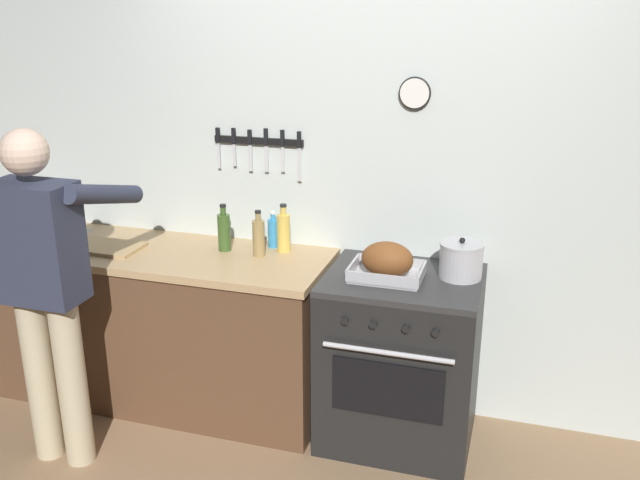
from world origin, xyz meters
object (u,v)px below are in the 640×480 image
Objects in this scene: bottle_dish_soap at (273,232)px; bottle_vinegar at (259,237)px; person_cook at (45,279)px; cutting_board at (108,247)px; bottle_cooking_oil at (284,232)px; roasting_pan at (387,262)px; bottle_olive_oil at (224,231)px; stock_pot at (461,260)px; stove at (400,359)px.

bottle_dish_soap is 0.82× the size of bottle_vinegar.
person_cook is 1.19m from bottle_dish_soap.
bottle_cooking_oil is at bearing 15.08° from cutting_board.
roasting_pan is 1.37× the size of bottle_olive_oil.
roasting_pan is at bearing -160.86° from stock_pot.
bottle_olive_oil is (-1.26, 0.02, 0.02)m from stock_pot.
stock_pot reaches higher than cutting_board.
bottle_cooking_oil is 0.14m from bottle_vinegar.
bottle_cooking_oil is (-0.68, 0.18, 0.56)m from stove.
stove is at bearing -16.83° from bottle_dish_soap.
bottle_cooking_oil is at bearing -48.61° from person_cook.
bottle_dish_soap is at bearing -44.19° from person_cook.
cutting_board is 1.78× the size of bottle_dish_soap.
roasting_pan is at bearing 1.13° from cutting_board.
roasting_pan is 0.65m from bottle_cooking_oil.
person_cook is at bearing -157.53° from stove.
bottle_vinegar is (0.82, 0.15, 0.09)m from cutting_board.
roasting_pan is at bearing -152.00° from stove.
bottle_dish_soap is at bearing 146.75° from bottle_cooking_oil.
cutting_board is at bearing 2.95° from person_cook.
bottle_cooking_oil reaches higher than cutting_board.
stove is at bearing -69.38° from person_cook.
bottle_vinegar is (0.21, -0.02, -0.00)m from bottle_olive_oil.
bottle_vinegar is at bearing -99.07° from bottle_dish_soap.
bottle_vinegar is at bearing 10.23° from cutting_board.
person_cook is at bearing -158.38° from stock_pot.
stove is 1.76m from person_cook.
stock_pot and bottle_dish_soap have the same top height.
stove is 3.64× the size of bottle_vinegar.
bottle_vinegar is (-0.79, 0.08, 0.55)m from stove.
stove is 2.56× the size of roasting_pan.
person_cook is 4.61× the size of cutting_board.
bottle_olive_oil reaches higher than bottle_vinegar.
bottle_cooking_oil is at bearing -33.25° from bottle_dish_soap.
stock_pot is at bearing -1.05° from bottle_olive_oil.
person_cook is at bearing -157.83° from roasting_pan.
bottle_dish_soap is (-0.69, 0.27, 0.00)m from roasting_pan.
bottle_cooking_oil reaches higher than roasting_pan.
stock_pot is at bearing -70.23° from person_cook.
bottle_dish_soap is 0.16m from bottle_vinegar.
stock_pot is at bearing -8.49° from bottle_dish_soap.
bottle_olive_oil is (-0.23, -0.13, 0.02)m from bottle_dish_soap.
roasting_pan is 0.98× the size of cutting_board.
person_cook reaches higher than cutting_board.
person_cook is 1.96m from stock_pot.
bottle_vinegar reaches higher than roasting_pan.
person_cook is 1.21m from bottle_cooking_oil.
person_cook is 0.94m from bottle_olive_oil.
bottle_olive_oil is 0.21m from bottle_vinegar.
bottle_vinegar is at bearing 174.33° from stove.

